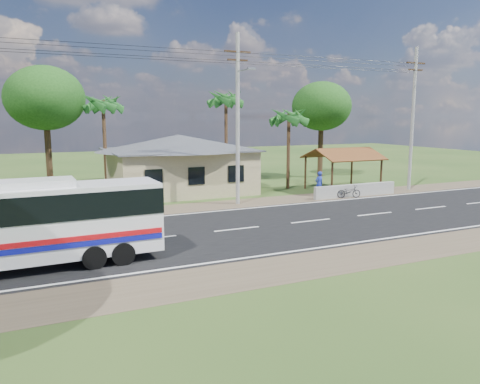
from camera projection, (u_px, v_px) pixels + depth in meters
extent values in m
plane|color=#254117|center=(237.00, 229.00, 24.07)|extent=(120.00, 120.00, 0.00)
cube|color=black|center=(237.00, 229.00, 24.07)|extent=(120.00, 10.00, 0.02)
cube|color=brown|center=(195.00, 207.00, 29.90)|extent=(120.00, 3.00, 0.01)
cube|color=brown|center=(305.00, 265.00, 18.24)|extent=(120.00, 3.00, 0.01)
cube|color=silver|center=(205.00, 212.00, 28.28)|extent=(120.00, 0.15, 0.01)
cube|color=silver|center=(282.00, 253.00, 19.85)|extent=(120.00, 0.15, 0.01)
cube|color=silver|center=(237.00, 229.00, 24.07)|extent=(120.00, 0.15, 0.01)
cube|color=tan|center=(179.00, 171.00, 35.89)|extent=(10.00, 8.00, 3.20)
cube|color=#4C4F54|center=(179.00, 150.00, 35.63)|extent=(10.60, 8.60, 0.10)
pyramid|color=#4C4F54|center=(178.00, 135.00, 35.44)|extent=(12.40, 10.00, 1.20)
cube|color=black|center=(154.00, 178.00, 31.03)|extent=(1.20, 0.08, 1.20)
cube|color=black|center=(197.00, 176.00, 32.27)|extent=(1.20, 0.08, 1.20)
cube|color=black|center=(236.00, 174.00, 33.51)|extent=(1.20, 0.08, 1.20)
cylinder|color=#372414|center=(332.00, 178.00, 34.29)|extent=(0.16, 0.16, 2.60)
cylinder|color=#372414|center=(305.00, 173.00, 37.52)|extent=(0.16, 0.16, 2.60)
cylinder|color=#372414|center=(381.00, 175.00, 36.19)|extent=(0.16, 0.16, 2.60)
cylinder|color=#372414|center=(352.00, 170.00, 39.42)|extent=(0.16, 0.16, 2.60)
cube|color=brown|center=(352.00, 154.00, 35.61)|extent=(5.20, 2.28, 0.90)
cube|color=brown|center=(335.00, 152.00, 37.58)|extent=(5.20, 2.28, 0.90)
cube|color=#372414|center=(343.00, 149.00, 36.54)|extent=(5.20, 0.12, 0.12)
cube|color=#9E9E99|center=(355.00, 190.00, 33.97)|extent=(7.00, 0.30, 0.90)
cylinder|color=#9E9E99|center=(238.00, 120.00, 30.26)|extent=(0.26, 0.26, 11.00)
cube|color=#372414|center=(238.00, 52.00, 29.58)|extent=(1.80, 0.12, 0.12)
cube|color=#372414|center=(238.00, 60.00, 29.66)|extent=(1.40, 0.10, 0.10)
cylinder|color=#9E9E99|center=(413.00, 120.00, 36.45)|extent=(0.26, 0.26, 11.00)
cube|color=#372414|center=(416.00, 63.00, 35.77)|extent=(1.80, 0.12, 0.12)
cube|color=#372414|center=(415.00, 70.00, 35.85)|extent=(1.40, 0.10, 0.10)
cylinder|color=gray|center=(244.00, 70.00, 28.87)|extent=(0.08, 2.00, 0.08)
cube|color=gray|center=(251.00, 68.00, 27.98)|extent=(0.50, 0.18, 0.12)
cylinder|color=black|center=(108.00, 47.00, 26.31)|extent=(16.00, 0.02, 0.02)
cylinder|color=black|center=(335.00, 61.00, 32.70)|extent=(15.00, 0.02, 0.02)
cylinder|color=#47301E|center=(288.00, 151.00, 37.38)|extent=(0.28, 0.28, 6.00)
cylinder|color=#47301E|center=(226.00, 140.00, 39.85)|extent=(0.28, 0.28, 7.50)
cylinder|color=#47301E|center=(105.00, 146.00, 36.22)|extent=(0.28, 0.28, 7.00)
cylinder|color=#47301E|center=(49.00, 153.00, 36.44)|extent=(0.50, 0.50, 5.95)
ellipsoid|color=#153C10|center=(45.00, 98.00, 35.78)|extent=(6.00, 6.00, 4.92)
cylinder|color=#47301E|center=(320.00, 148.00, 44.58)|extent=(0.50, 0.50, 5.60)
ellipsoid|color=#153C10|center=(322.00, 106.00, 43.95)|extent=(5.60, 5.60, 4.59)
cube|color=silver|center=(11.00, 225.00, 17.29)|extent=(10.98, 2.52, 2.73)
cube|color=black|center=(10.00, 207.00, 17.18)|extent=(11.03, 2.58, 1.00)
cube|color=#AA0A11|center=(13.00, 246.00, 16.34)|extent=(10.75, 0.28, 0.20)
cube|color=#0C0F86|center=(13.00, 252.00, 16.38)|extent=(10.75, 0.28, 0.20)
cube|color=silver|center=(35.00, 183.00, 17.44)|extent=(2.77, 1.52, 0.27)
cylinder|color=black|center=(94.00, 257.00, 17.75)|extent=(0.92, 0.34, 0.91)
cylinder|color=black|center=(86.00, 244.00, 19.61)|extent=(0.92, 0.34, 0.91)
cylinder|color=black|center=(123.00, 254.00, 18.22)|extent=(0.92, 0.34, 0.91)
cylinder|color=black|center=(113.00, 241.00, 20.08)|extent=(0.92, 0.34, 0.91)
imported|color=black|center=(349.00, 192.00, 33.31)|extent=(1.84, 1.01, 0.92)
imported|color=navy|center=(319.00, 184.00, 33.99)|extent=(0.70, 0.49, 1.82)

